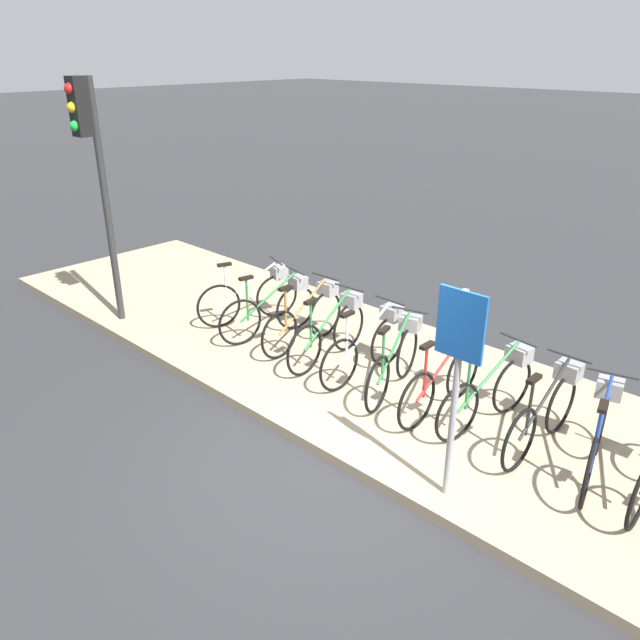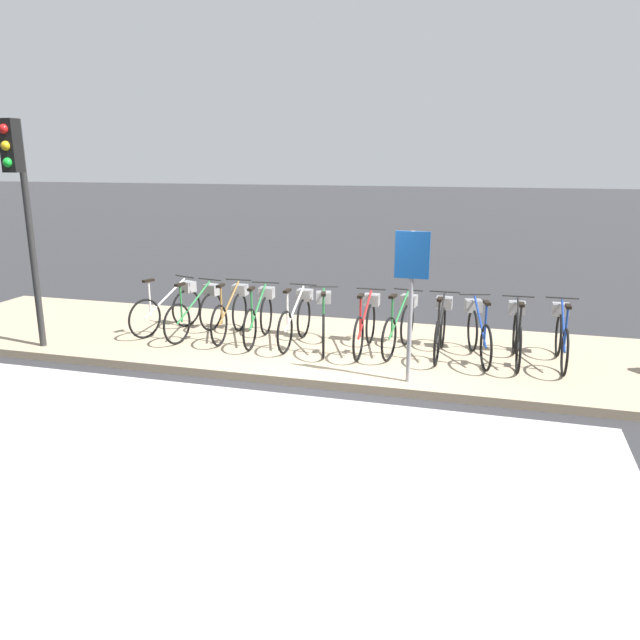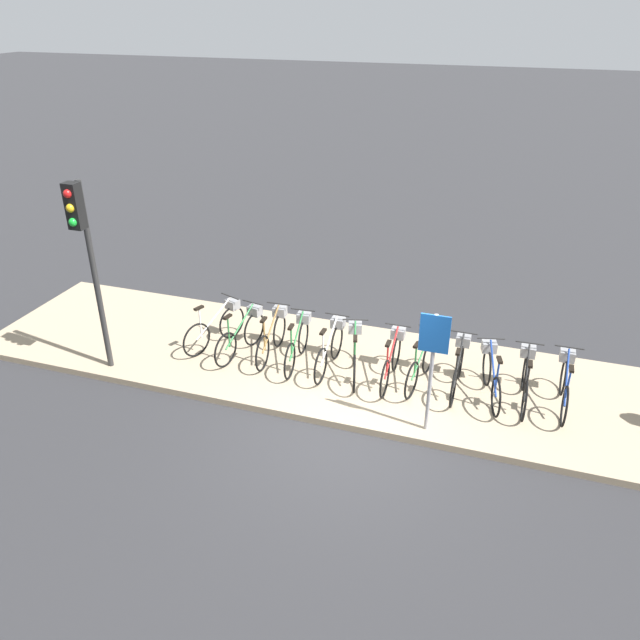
# 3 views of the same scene
# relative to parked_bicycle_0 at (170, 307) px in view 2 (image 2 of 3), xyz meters

# --- Properties ---
(ground_plane) EXTENTS (120.00, 120.00, 0.00)m
(ground_plane) POSITION_rel_parked_bicycle_0_xyz_m (3.11, -1.68, -0.55)
(ground_plane) COLOR #2D2D30
(sidewalk) EXTENTS (15.14, 3.33, 0.12)m
(sidewalk) POSITION_rel_parked_bicycle_0_xyz_m (3.11, -0.02, -0.49)
(sidewalk) COLOR tan
(sidewalk) RESTS_ON ground_plane
(parked_bicycle_0) EXTENTS (0.66, 1.49, 0.97)m
(parked_bicycle_0) POSITION_rel_parked_bicycle_0_xyz_m (0.00, 0.00, 0.00)
(parked_bicycle_0) COLOR black
(parked_bicycle_0) RESTS_ON sidewalk
(parked_bicycle_1) EXTENTS (0.48, 1.55, 0.97)m
(parked_bicycle_1) POSITION_rel_parked_bicycle_0_xyz_m (0.59, -0.13, 0.00)
(parked_bicycle_1) COLOR black
(parked_bicycle_1) RESTS_ON sidewalk
(parked_bicycle_2) EXTENTS (0.46, 1.57, 0.97)m
(parked_bicycle_2) POSITION_rel_parked_bicycle_0_xyz_m (1.14, -0.03, 0.00)
(parked_bicycle_2) COLOR black
(parked_bicycle_2) RESTS_ON sidewalk
(parked_bicycle_3) EXTENTS (0.46, 1.57, 0.97)m
(parked_bicycle_3) POSITION_rel_parked_bicycle_0_xyz_m (1.68, -0.13, 0.00)
(parked_bicycle_3) COLOR black
(parked_bicycle_3) RESTS_ON sidewalk
(parked_bicycle_4) EXTENTS (0.46, 1.57, 0.97)m
(parked_bicycle_4) POSITION_rel_parked_bicycle_0_xyz_m (2.30, -0.12, 0.00)
(parked_bicycle_4) COLOR black
(parked_bicycle_4) RESTS_ON sidewalk
(parked_bicycle_5) EXTENTS (0.57, 1.52, 0.97)m
(parked_bicycle_5) POSITION_rel_parked_bicycle_0_xyz_m (2.76, -0.18, 0.00)
(parked_bicycle_5) COLOR black
(parked_bicycle_5) RESTS_ON sidewalk
(parked_bicycle_6) EXTENTS (0.46, 1.57, 0.97)m
(parked_bicycle_6) POSITION_rel_parked_bicycle_0_xyz_m (3.43, -0.16, 0.00)
(parked_bicycle_6) COLOR black
(parked_bicycle_6) RESTS_ON sidewalk
(parked_bicycle_7) EXTENTS (0.46, 1.56, 0.97)m
(parked_bicycle_7) POSITION_rel_parked_bicycle_0_xyz_m (3.95, -0.06, 0.00)
(parked_bicycle_7) COLOR black
(parked_bicycle_7) RESTS_ON sidewalk
(parked_bicycle_8) EXTENTS (0.46, 1.57, 0.97)m
(parked_bicycle_8) POSITION_rel_parked_bicycle_0_xyz_m (4.56, -0.07, 0.00)
(parked_bicycle_8) COLOR black
(parked_bicycle_8) RESTS_ON sidewalk
(parked_bicycle_9) EXTENTS (0.54, 1.53, 0.97)m
(parked_bicycle_9) POSITION_rel_parked_bicycle_0_xyz_m (5.10, -0.13, 0.00)
(parked_bicycle_9) COLOR black
(parked_bicycle_9) RESTS_ON sidewalk
(parked_bicycle_10) EXTENTS (0.46, 1.57, 0.97)m
(parked_bicycle_10) POSITION_rel_parked_bicycle_0_xyz_m (5.65, -0.09, 0.00)
(parked_bicycle_10) COLOR black
(parked_bicycle_10) RESTS_ON sidewalk
(parked_bicycle_11) EXTENTS (0.46, 1.57, 0.97)m
(parked_bicycle_11) POSITION_rel_parked_bicycle_0_xyz_m (6.26, -0.03, 0.00)
(parked_bicycle_11) COLOR black
(parked_bicycle_11) RESTS_ON sidewalk
(traffic_light) EXTENTS (0.24, 0.40, 3.43)m
(traffic_light) POSITION_rel_parked_bicycle_0_xyz_m (-1.54, -1.44, 2.04)
(traffic_light) COLOR #2D2D2D
(traffic_light) RESTS_ON sidewalk
(sign_post) EXTENTS (0.44, 0.07, 2.00)m
(sign_post) POSITION_rel_parked_bicycle_0_xyz_m (4.26, -1.39, 0.94)
(sign_post) COLOR #99999E
(sign_post) RESTS_ON sidewalk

